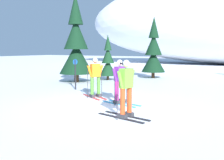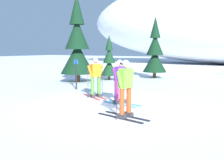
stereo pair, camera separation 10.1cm
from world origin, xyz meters
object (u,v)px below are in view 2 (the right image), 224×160
object	(u,v)px
pine_tree_center_left	(109,61)
trail_marker_post	(76,72)
skier_orange_jacket	(96,77)
pine_tree_far_left	(77,46)
skier_lime_jacket	(125,88)
pine_tree_center_right	(155,52)
skier_purple_jacket	(120,81)

from	to	relation	value
pine_tree_center_left	trail_marker_post	bearing A→B (deg)	-80.78
skier_orange_jacket	pine_tree_far_left	xyz separation A→B (m)	(-3.97, 3.80, 1.41)
skier_lime_jacket	pine_tree_center_right	size ratio (longest dim) A/B	0.41
skier_orange_jacket	pine_tree_center_right	world-z (taller)	pine_tree_center_right
pine_tree_far_left	trail_marker_post	world-z (taller)	pine_tree_far_left
skier_orange_jacket	skier_purple_jacket	bearing A→B (deg)	-21.25
skier_purple_jacket	pine_tree_center_right	distance (m)	9.42
trail_marker_post	skier_purple_jacket	bearing A→B (deg)	-27.99
skier_orange_jacket	pine_tree_center_left	world-z (taller)	pine_tree_center_left
skier_purple_jacket	skier_lime_jacket	distance (m)	2.10
pine_tree_far_left	pine_tree_center_right	size ratio (longest dim) A/B	1.25
skier_lime_jacket	pine_tree_far_left	xyz separation A→B (m)	(-6.66, 6.14, 1.38)
skier_orange_jacket	skier_lime_jacket	bearing A→B (deg)	-41.11
pine_tree_center_right	skier_lime_jacket	bearing A→B (deg)	-72.90
skier_orange_jacket	pine_tree_center_left	distance (m)	6.50
skier_lime_jacket	pine_tree_center_right	bearing A→B (deg)	107.10
skier_orange_jacket	pine_tree_center_right	xyz separation A→B (m)	(-0.66, 8.52, 0.94)
skier_lime_jacket	pine_tree_center_right	xyz separation A→B (m)	(-3.34, 10.86, 0.91)
skier_lime_jacket	pine_tree_far_left	distance (m)	9.16
pine_tree_center_left	skier_purple_jacket	bearing A→B (deg)	-55.60
pine_tree_center_left	pine_tree_center_right	size ratio (longest dim) A/B	0.69
pine_tree_far_left	skier_lime_jacket	bearing A→B (deg)	-42.68
pine_tree_center_left	pine_tree_far_left	bearing A→B (deg)	-118.81
pine_tree_far_left	pine_tree_center_right	distance (m)	5.79
skier_lime_jacket	trail_marker_post	world-z (taller)	skier_lime_jacket
skier_orange_jacket	pine_tree_center_right	distance (m)	8.60
pine_tree_far_left	skier_orange_jacket	bearing A→B (deg)	-43.70
skier_purple_jacket	trail_marker_post	world-z (taller)	skier_purple_jacket
skier_lime_jacket	pine_tree_far_left	size ratio (longest dim) A/B	0.33
pine_tree_center_right	trail_marker_post	distance (m)	7.38
skier_lime_jacket	trail_marker_post	xyz separation A→B (m)	(-4.82, 3.70, -0.04)
skier_purple_jacket	trail_marker_post	bearing A→B (deg)	152.01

